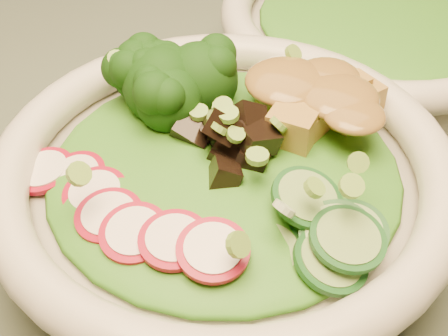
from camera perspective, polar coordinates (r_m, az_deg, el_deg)
The scene contains 11 objects.
salad_bowl at distance 0.41m, azimuth -0.00°, elevation -2.19°, with size 0.30×0.30×0.08m.
side_bowl at distance 0.59m, azimuth 13.62°, elevation 11.64°, with size 0.28×0.28×0.08m.
lettuce_bed at distance 0.40m, azimuth 0.00°, elevation 0.11°, with size 0.23×0.23×0.03m, color #1B6916.
side_lettuce at distance 0.58m, azimuth 13.95°, elevation 13.35°, with size 0.19×0.19×0.02m, color #1B6916.
broccoli_florets at distance 0.43m, azimuth -6.33°, elevation 6.56°, with size 0.09×0.08×0.05m, color black, non-canonical shape.
radish_slices at distance 0.36m, azimuth -8.65°, elevation -4.65°, with size 0.12×0.04×0.02m, color maroon, non-canonical shape.
cucumber_slices at distance 0.35m, azimuth 7.53°, elevation -4.37°, with size 0.08×0.08×0.04m, color #87AD60, non-canonical shape.
mushroom_heap at distance 0.39m, azimuth 1.51°, elevation 2.72°, with size 0.08×0.08×0.04m, color black, non-canonical shape.
tofu_cubes at distance 0.42m, azimuth 7.42°, elevation 5.49°, with size 0.10×0.07×0.04m, color #A98638, non-canonical shape.
peanut_sauce at distance 0.42m, azimuth 7.59°, elevation 7.08°, with size 0.08×0.06×0.02m, color brown.
scallion_garnish at distance 0.38m, azimuth 0.00°, elevation 3.17°, with size 0.21×0.21×0.03m, color #6E9F38, non-canonical shape.
Camera 1 is at (0.04, -0.22, 1.08)m, focal length 50.00 mm.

